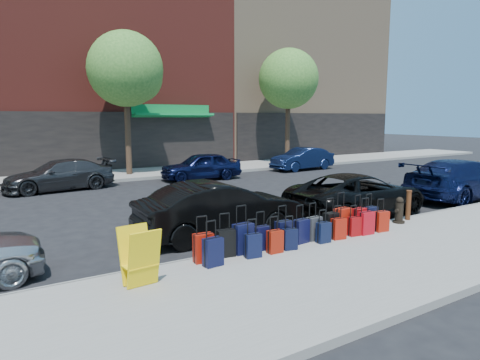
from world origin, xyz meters
TOP-DOWN VIEW (x-y plane):
  - ground at (0.00, 0.00)m, footprint 120.00×120.00m
  - sidewalk_near at (0.00, -6.50)m, footprint 60.00×4.00m
  - sidewalk_far at (0.00, 10.00)m, footprint 60.00×4.00m
  - curb_near at (0.00, -4.48)m, footprint 60.00×0.08m
  - curb_far at (0.00, 7.98)m, footprint 60.00×0.08m
  - building_center at (0.00, 17.99)m, footprint 17.00×12.85m
  - building_right at (16.00, 17.99)m, footprint 15.00×12.12m
  - tree_center at (0.64, 9.50)m, footprint 3.80×3.80m
  - tree_right at (11.14, 9.50)m, footprint 3.80×3.80m
  - suitcase_front_0 at (-2.55, -4.82)m, footprint 0.41×0.25m
  - suitcase_front_1 at (-1.99, -4.76)m, footprint 0.41×0.27m
  - suitcase_front_2 at (-1.56, -4.78)m, footprint 0.45×0.27m
  - suitcase_front_3 at (-1.07, -4.80)m, footprint 0.36×0.20m
  - suitcase_front_4 at (-0.47, -4.82)m, footprint 0.39×0.22m
  - suitcase_front_5 at (0.03, -4.85)m, footprint 0.40×0.25m
  - suitcase_front_6 at (0.45, -4.83)m, footprint 0.40×0.24m
  - suitcase_front_7 at (1.05, -4.79)m, footprint 0.40×0.22m
  - suitcase_front_8 at (1.43, -4.80)m, footprint 0.47×0.29m
  - suitcase_front_9 at (2.06, -4.78)m, footprint 0.42×0.26m
  - suitcase_front_10 at (2.44, -4.81)m, footprint 0.40×0.23m
  - suitcase_back_0 at (-2.50, -5.13)m, footprint 0.40×0.25m
  - suitcase_back_2 at (-1.53, -5.12)m, footprint 0.37×0.24m
  - suitcase_back_3 at (-0.94, -5.12)m, footprint 0.35×0.21m
  - suitcase_back_4 at (-0.52, -5.11)m, footprint 0.35×0.25m
  - suitcase_back_6 at (0.49, -5.11)m, footprint 0.34×0.21m
  - suitcase_back_7 at (1.01, -5.09)m, footprint 0.37×0.25m
  - suitcase_back_8 at (1.57, -5.08)m, footprint 0.35×0.23m
  - suitcase_back_9 at (1.92, -5.14)m, footprint 0.41×0.26m
  - suitcase_back_10 at (2.48, -5.16)m, footprint 0.38×0.25m
  - fire_hydrant at (3.64, -4.82)m, footprint 0.38×0.33m
  - bollard at (4.17, -4.72)m, footprint 0.16×0.16m
  - display_rack at (-4.06, -5.30)m, footprint 0.64×0.69m
  - car_near_1 at (-1.06, -2.91)m, footprint 4.45×1.67m
  - car_near_2 at (3.86, -3.07)m, footprint 4.86×2.28m
  - car_near_3 at (9.27, -3.28)m, footprint 5.28×2.18m
  - car_far_1 at (-3.33, 7.02)m, footprint 4.68×2.31m
  - car_far_2 at (3.22, 6.60)m, footprint 4.15×2.01m
  - car_far_3 at (10.13, 6.97)m, footprint 4.07×1.60m

SIDE VIEW (x-z plane):
  - ground at x=0.00m, z-range 0.00..0.00m
  - sidewalk_near at x=0.00m, z-range 0.00..0.15m
  - sidewalk_far at x=0.00m, z-range 0.00..0.15m
  - curb_near at x=0.00m, z-range 0.00..0.15m
  - curb_far at x=0.00m, z-range 0.00..0.15m
  - suitcase_back_4 at x=-0.52m, z-range 0.01..0.77m
  - suitcase_back_8 at x=1.57m, z-range 0.01..0.78m
  - suitcase_back_6 at x=0.49m, z-range 0.00..0.79m
  - suitcase_back_3 at x=-0.94m, z-range 0.00..0.81m
  - suitcase_back_2 at x=-1.53m, z-range -0.01..0.82m
  - suitcase_back_7 at x=1.01m, z-range -0.01..0.82m
  - suitcase_back_10 at x=2.48m, z-range -0.01..0.85m
  - suitcase_front_3 at x=-1.07m, z-range -0.01..0.86m
  - suitcase_front_5 at x=0.03m, z-range -0.02..0.89m
  - suitcase_front_6 at x=0.45m, z-range -0.02..0.89m
  - suitcase_back_0 at x=-2.50m, z-range -0.02..0.90m
  - suitcase_back_9 at x=1.92m, z-range -0.03..0.91m
  - suitcase_front_1 at x=-1.99m, z-range -0.02..0.91m
  - suitcase_front_10 at x=2.44m, z-range -0.03..0.92m
  - suitcase_front_9 at x=2.06m, z-range -0.03..0.92m
  - suitcase_front_4 at x=-0.47m, z-range -0.03..0.92m
  - suitcase_front_0 at x=-2.55m, z-range -0.03..0.93m
  - suitcase_front_7 at x=1.05m, z-range -0.03..0.93m
  - suitcase_front_2 at x=-1.56m, z-range -0.05..1.01m
  - suitcase_front_8 at x=1.43m, z-range -0.05..1.02m
  - fire_hydrant at x=3.64m, z-range 0.12..0.86m
  - bollard at x=4.17m, z-range 0.16..1.03m
  - car_far_1 at x=-3.33m, z-range 0.00..1.31m
  - car_far_3 at x=10.13m, z-range 0.00..1.32m
  - display_rack at x=-4.06m, z-range 0.14..1.18m
  - car_near_2 at x=3.86m, z-range 0.00..1.35m
  - car_far_2 at x=3.22m, z-range 0.00..1.36m
  - car_near_1 at x=-1.06m, z-range 0.00..1.45m
  - car_near_3 at x=9.27m, z-range 0.00..1.53m
  - tree_center at x=0.64m, z-range 1.78..9.05m
  - tree_right at x=11.14m, z-range 1.78..9.05m
  - building_right at x=16.00m, z-range -0.02..17.98m
  - building_center at x=0.00m, z-range -0.02..19.98m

